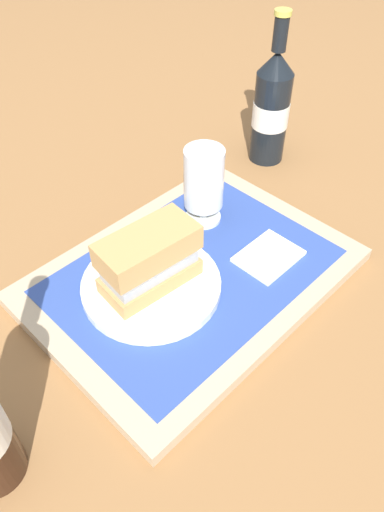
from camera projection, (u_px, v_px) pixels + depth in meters
name	position (u px, v px, depth m)	size (l,w,h in m)	color
ground_plane	(192.00, 280.00, 0.71)	(3.00, 3.00, 0.00)	olive
tray	(192.00, 276.00, 0.70)	(0.44, 0.32, 0.02)	tan
placemat	(192.00, 271.00, 0.69)	(0.38, 0.27, 0.00)	#2D4793
plate	(151.00, 285.00, 0.66)	(0.19, 0.19, 0.01)	white
sandwich	(151.00, 258.00, 0.63)	(0.14, 0.08, 0.08)	tan
beer_glass	(204.00, 182.00, 0.72)	(0.06, 0.06, 0.12)	silver
napkin_folded	(269.00, 256.00, 0.71)	(0.09, 0.07, 0.01)	white
beer_bottle	(271.00, 107.00, 0.86)	(0.07, 0.07, 0.27)	black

